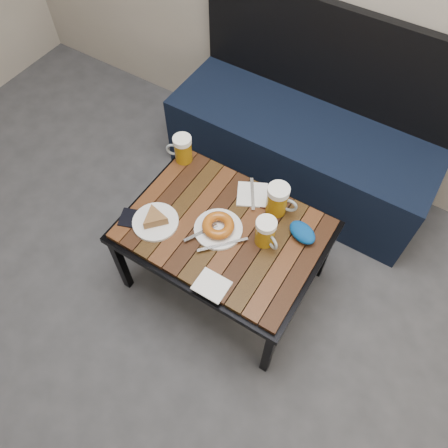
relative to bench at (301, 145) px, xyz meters
The scene contains 12 objects.
bench is the anchor object (origin of this frame).
cafe_table 0.80m from the bench, 90.36° to the right, with size 0.84×0.62×0.47m.
beer_mug_left 0.72m from the bench, 123.40° to the right, with size 0.13×0.11×0.14m.
beer_mug_centre 0.66m from the bench, 76.79° to the right, with size 0.14×0.10×0.15m.
beer_mug_right 0.81m from the bench, 77.19° to the right, with size 0.13×0.11×0.14m.
plate_pie 0.98m from the bench, 106.05° to the right, with size 0.19×0.19×0.05m.
plate_bagel 0.84m from the bench, 91.35° to the right, with size 0.24×0.24×0.06m.
napkin_left 0.61m from the bench, 88.95° to the right, with size 0.18×0.18×0.01m.
napkin_right 1.06m from the bench, 84.67° to the right, with size 0.13×0.11×0.01m.
passport_navy 1.03m from the bench, 110.19° to the right, with size 0.09×0.13×0.01m, color black.
passport_burgundy 0.60m from the bench, 86.34° to the right, with size 0.09×0.12×0.01m, color black.
knit_pouch 0.74m from the bench, 65.97° to the right, with size 0.13×0.08×0.05m, color #051688.
Camera 1 is at (0.62, 0.14, 2.00)m, focal length 35.00 mm.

